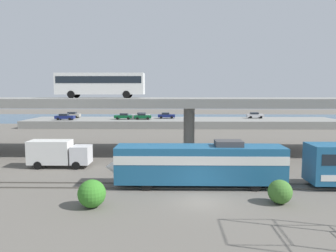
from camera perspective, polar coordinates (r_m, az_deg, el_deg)
The scene contains 18 objects.
ground_plane at distance 25.92m, azimuth 5.82°, elevation -13.07°, with size 260.00×260.00×0.00m, color #605B54.
rail_strip_near at distance 28.95m, azimuth 5.28°, elevation -10.87°, with size 110.00×0.12×0.12m, color #59544C.
rail_strip_far at distance 30.44m, azimuth 5.06°, elevation -10.01°, with size 110.00×0.12×0.12m, color #59544C.
train_locomotive at distance 29.13m, azimuth 4.13°, elevation -6.42°, with size 15.91×3.04×4.18m.
highway_overpass at distance 44.47m, azimuth 3.76°, elevation 4.01°, with size 96.00×10.71×7.59m.
transit_bus_on_overpass at distance 45.74m, azimuth -11.83°, elevation 7.43°, with size 12.00×2.68×3.40m.
service_truck_west at distance 38.48m, azimuth -18.78°, elevation -4.49°, with size 6.80×2.46×3.04m.
pier_parking_lot at distance 79.78m, azimuth 2.53°, elevation 0.62°, with size 75.30×13.82×1.74m, color gray.
parked_car_0 at distance 86.83m, azimuth -16.63°, elevation 1.90°, with size 4.51×1.97×1.50m.
parked_car_1 at distance 80.59m, azimuth -17.71°, elevation 1.56°, with size 4.50×1.94×1.50m.
parked_car_2 at distance 81.21m, azimuth -0.30°, elevation 1.88°, with size 4.24×1.99×1.50m.
parked_car_3 at distance 84.76m, azimuth 15.05°, elevation 1.85°, with size 4.14×1.97×1.50m.
parked_car_4 at distance 81.29m, azimuth -4.77°, elevation 1.87°, with size 4.68×1.95×1.50m.
parked_car_5 at distance 78.40m, azimuth -4.48°, elevation 1.71°, with size 4.01×1.92×1.50m.
parked_car_6 at distance 79.02m, azimuth -7.85°, elevation 1.71°, with size 4.24×1.84×1.50m.
harbor_water at distance 102.76m, azimuth 2.18°, elevation 1.37°, with size 140.00×36.00×0.01m, color #2D5170.
shrub_left at distance 24.91m, azimuth -13.27°, elevation -11.50°, with size 2.07×2.07×2.07m, color #357C26.
shrub_right at distance 26.47m, azimuth 19.12°, elevation -10.89°, with size 1.83×1.83×1.83m, color #3D6F2B.
Camera 1 is at (-2.14, -24.39, 8.50)m, focal length 34.63 mm.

